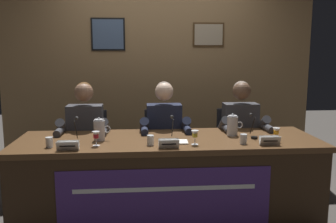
# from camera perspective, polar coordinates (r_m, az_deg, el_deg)

# --- Properties ---
(ground_plane) EXTENTS (12.00, 12.00, 0.00)m
(ground_plane) POSITION_cam_1_polar(r_m,az_deg,el_deg) (3.58, 0.00, -16.15)
(ground_plane) COLOR #4C4742
(wall_back_panelled) EXTENTS (3.94, 0.14, 2.60)m
(wall_back_panelled) POSITION_cam_1_polar(r_m,az_deg,el_deg) (4.70, -1.48, 6.40)
(wall_back_panelled) COLOR #937047
(wall_back_panelled) RESTS_ON ground_plane
(conference_table) EXTENTS (2.74, 0.87, 0.76)m
(conference_table) POSITION_cam_1_polar(r_m,az_deg,el_deg) (3.29, 0.13, -8.88)
(conference_table) COLOR brown
(conference_table) RESTS_ON ground_plane
(chair_left) EXTENTS (0.44, 0.45, 0.91)m
(chair_left) POSITION_cam_1_polar(r_m,az_deg,el_deg) (4.03, -12.43, -6.65)
(chair_left) COLOR black
(chair_left) RESTS_ON ground_plane
(panelist_left) EXTENTS (0.51, 0.48, 1.24)m
(panelist_left) POSITION_cam_1_polar(r_m,az_deg,el_deg) (3.77, -12.98, -3.42)
(panelist_left) COLOR black
(panelist_left) RESTS_ON ground_plane
(nameplate_left) EXTENTS (0.18, 0.06, 0.08)m
(nameplate_left) POSITION_cam_1_polar(r_m,az_deg,el_deg) (3.03, -15.45, -5.18)
(nameplate_left) COLOR white
(nameplate_left) RESTS_ON conference_table
(juice_glass_left) EXTENTS (0.06, 0.06, 0.12)m
(juice_glass_left) POSITION_cam_1_polar(r_m,az_deg,el_deg) (3.11, -11.24, -3.77)
(juice_glass_left) COLOR white
(juice_glass_left) RESTS_ON conference_table
(water_cup_left) EXTENTS (0.06, 0.06, 0.08)m
(water_cup_left) POSITION_cam_1_polar(r_m,az_deg,el_deg) (3.17, -18.12, -4.69)
(water_cup_left) COLOR silver
(water_cup_left) RESTS_ON conference_table
(microphone_left) EXTENTS (0.06, 0.17, 0.22)m
(microphone_left) POSITION_cam_1_polar(r_m,az_deg,el_deg) (3.26, -14.29, -3.49)
(microphone_left) COLOR black
(microphone_left) RESTS_ON conference_table
(chair_center) EXTENTS (0.44, 0.45, 0.91)m
(chair_center) POSITION_cam_1_polar(r_m,az_deg,el_deg) (4.00, -0.73, -6.54)
(chair_center) COLOR black
(chair_center) RESTS_ON ground_plane
(panelist_center) EXTENTS (0.51, 0.48, 1.24)m
(panelist_center) POSITION_cam_1_polar(r_m,az_deg,el_deg) (3.74, -0.52, -3.28)
(panelist_center) COLOR black
(panelist_center) RESTS_ON ground_plane
(nameplate_center) EXTENTS (0.17, 0.06, 0.08)m
(nameplate_center) POSITION_cam_1_polar(r_m,az_deg,el_deg) (2.98, 0.13, -5.06)
(nameplate_center) COLOR white
(nameplate_center) RESTS_ON conference_table
(juice_glass_center) EXTENTS (0.06, 0.06, 0.12)m
(juice_glass_center) POSITION_cam_1_polar(r_m,az_deg,el_deg) (3.10, 4.24, -3.67)
(juice_glass_center) COLOR white
(juice_glass_center) RESTS_ON conference_table
(water_cup_center) EXTENTS (0.06, 0.06, 0.08)m
(water_cup_center) POSITION_cam_1_polar(r_m,az_deg,el_deg) (3.09, -2.77, -4.59)
(water_cup_center) COLOR silver
(water_cup_center) RESTS_ON conference_table
(microphone_center) EXTENTS (0.06, 0.17, 0.22)m
(microphone_center) POSITION_cam_1_polar(r_m,az_deg,el_deg) (3.24, 0.74, -3.29)
(microphone_center) COLOR black
(microphone_center) RESTS_ON conference_table
(chair_right) EXTENTS (0.44, 0.45, 0.91)m
(chair_right) POSITION_cam_1_polar(r_m,az_deg,el_deg) (4.14, 10.66, -6.18)
(chair_right) COLOR black
(chair_right) RESTS_ON ground_plane
(panelist_right) EXTENTS (0.51, 0.48, 1.24)m
(panelist_right) POSITION_cam_1_polar(r_m,az_deg,el_deg) (3.88, 11.56, -3.00)
(panelist_right) COLOR black
(panelist_right) RESTS_ON ground_plane
(nameplate_right) EXTENTS (0.17, 0.06, 0.08)m
(nameplate_right) POSITION_cam_1_polar(r_m,az_deg,el_deg) (3.20, 15.68, -4.41)
(nameplate_right) COLOR white
(nameplate_right) RESTS_ON conference_table
(juice_glass_right) EXTENTS (0.06, 0.06, 0.12)m
(juice_glass_right) POSITION_cam_1_polar(r_m,az_deg,el_deg) (3.34, 16.61, -3.10)
(juice_glass_right) COLOR white
(juice_glass_right) RESTS_ON conference_table
(water_cup_right) EXTENTS (0.06, 0.06, 0.08)m
(water_cup_right) POSITION_cam_1_polar(r_m,az_deg,el_deg) (3.20, 11.76, -4.32)
(water_cup_right) COLOR silver
(water_cup_right) RESTS_ON conference_table
(microphone_right) EXTENTS (0.06, 0.17, 0.22)m
(microphone_right) POSITION_cam_1_polar(r_m,az_deg,el_deg) (3.43, 13.21, -2.81)
(microphone_right) COLOR black
(microphone_right) RESTS_ON conference_table
(water_pitcher_left_side) EXTENTS (0.15, 0.10, 0.21)m
(water_pitcher_left_side) POSITION_cam_1_polar(r_m,az_deg,el_deg) (3.30, -10.71, -2.85)
(water_pitcher_left_side) COLOR silver
(water_pitcher_left_side) RESTS_ON conference_table
(water_pitcher_right_side) EXTENTS (0.15, 0.10, 0.21)m
(water_pitcher_right_side) POSITION_cam_1_polar(r_m,az_deg,el_deg) (3.49, 10.09, -2.18)
(water_pitcher_right_side) COLOR silver
(water_pitcher_right_side) RESTS_ON conference_table
(document_stack_center) EXTENTS (0.22, 0.16, 0.01)m
(document_stack_center) POSITION_cam_1_polar(r_m,az_deg,el_deg) (3.18, 1.21, -4.80)
(document_stack_center) COLOR white
(document_stack_center) RESTS_ON conference_table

